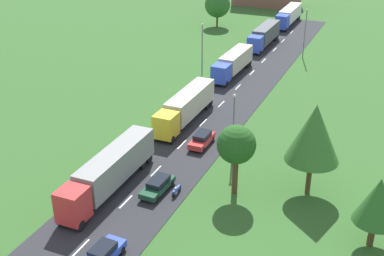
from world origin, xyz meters
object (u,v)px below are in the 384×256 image
at_px(truck_second, 186,106).
at_px(tree_maple, 314,133).
at_px(car_lead, 104,253).
at_px(lamppost_second, 234,122).
at_px(motorcycle_courier, 176,190).
at_px(lamppost_fourth, 305,31).
at_px(tree_pine, 378,201).
at_px(lamppost_third, 202,50).
at_px(truck_third, 233,63).
at_px(car_third, 202,139).
at_px(tree_elm, 217,5).
at_px(truck_lead, 110,170).
at_px(truck_fifth, 289,15).
at_px(tree_oak, 236,145).
at_px(car_second, 158,185).
at_px(truck_fourth, 264,35).

xyz_separation_m(truck_second, tree_maple, (17.97, -10.50, 4.46)).
height_order(car_lead, lamppost_second, lamppost_second).
distance_m(car_lead, motorcycle_courier, 11.22).
bearing_deg(lamppost_fourth, tree_maple, -77.05).
bearing_deg(tree_maple, tree_pine, -42.10).
bearing_deg(lamppost_third, truck_third, 54.52).
xyz_separation_m(car_third, tree_elm, (-18.27, 52.65, 3.81)).
bearing_deg(truck_lead, car_lead, -61.02).
bearing_deg(truck_second, truck_fifth, 89.99).
bearing_deg(tree_oak, truck_second, 130.16).
xyz_separation_m(car_second, tree_pine, (20.28, -0.07, 3.68)).
bearing_deg(lamppost_second, car_lead, -99.91).
xyz_separation_m(car_lead, lamppost_second, (3.65, 20.89, 3.41)).
bearing_deg(truck_fifth, truck_lead, -90.22).
relative_size(car_second, lamppost_third, 0.51).
xyz_separation_m(lamppost_second, lamppost_third, (-12.38, 20.85, 0.84)).
height_order(car_lead, lamppost_third, lamppost_third).
distance_m(motorcycle_courier, tree_oak, 7.51).
bearing_deg(truck_fifth, tree_oak, -80.60).
bearing_deg(car_lead, tree_oak, 65.33).
bearing_deg(truck_lead, lamppost_second, 52.32).
bearing_deg(lamppost_second, car_second, -113.21).
bearing_deg(car_lead, truck_second, 100.28).
xyz_separation_m(truck_lead, truck_fourth, (-0.03, 54.66, -0.09)).
height_order(car_second, tree_pine, tree_pine).
xyz_separation_m(truck_fourth, lamppost_fourth, (8.36, -4.23, 2.68)).
relative_size(car_lead, motorcycle_courier, 2.05).
bearing_deg(tree_elm, lamppost_third, -72.98).
xyz_separation_m(lamppost_third, tree_elm, (-10.01, 32.70, -0.41)).
bearing_deg(car_lead, lamppost_fourth, 87.02).
xyz_separation_m(car_second, lamppost_third, (-8.07, 30.90, 4.28)).
relative_size(lamppost_fourth, tree_elm, 1.18).
distance_m(truck_fifth, tree_maple, 67.88).
relative_size(lamppost_fourth, tree_pine, 1.32).
bearing_deg(truck_fifth, tree_elm, -151.23).
xyz_separation_m(truck_second, car_third, (4.47, -5.43, -1.31)).
distance_m(lamppost_second, tree_maple, 10.54).
xyz_separation_m(truck_second, tree_elm, (-13.80, 47.22, 2.50)).
xyz_separation_m(truck_fifth, tree_elm, (-13.81, -7.58, 2.57)).
xyz_separation_m(truck_fourth, car_third, (4.78, -42.29, -1.29)).
distance_m(car_second, motorcycle_courier, 1.94).
relative_size(truck_lead, motorcycle_courier, 7.58).
xyz_separation_m(truck_lead, car_second, (4.55, 1.43, -1.44)).
xyz_separation_m(truck_lead, truck_second, (0.28, 17.80, -0.07)).
xyz_separation_m(tree_maple, tree_elm, (-31.77, 57.72, -1.96)).
distance_m(lamppost_fourth, tree_maple, 44.29).
bearing_deg(tree_elm, car_third, -70.86).
bearing_deg(tree_pine, tree_maple, 137.90).
height_order(truck_fifth, lamppost_third, lamppost_third).
relative_size(car_second, tree_pine, 0.71).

